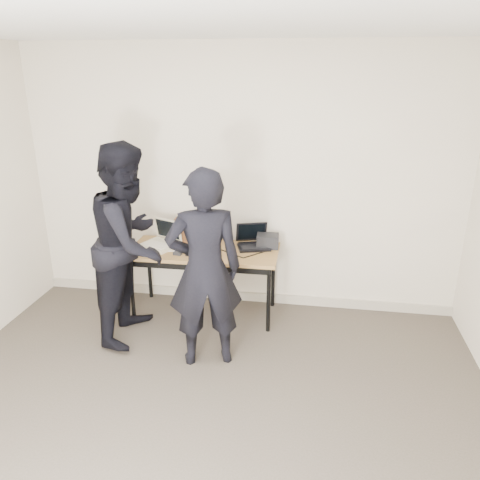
% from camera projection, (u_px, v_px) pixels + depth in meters
% --- Properties ---
extents(room, '(4.60, 4.60, 2.80)m').
position_uv_depth(room, '(179.00, 269.00, 2.71)').
color(room, '#473E35').
rests_on(room, ground).
extents(desk, '(1.51, 0.66, 0.72)m').
position_uv_depth(desk, '(204.00, 255.00, 4.73)').
color(desk, olive).
rests_on(desk, ground).
extents(laptop_beige, '(0.43, 0.43, 0.27)m').
position_uv_depth(laptop_beige, '(161.00, 241.00, 4.79)').
color(laptop_beige, beige).
rests_on(laptop_beige, desk).
extents(laptop_center, '(0.36, 0.35, 0.25)m').
position_uv_depth(laptop_center, '(203.00, 244.00, 4.70)').
color(laptop_center, black).
rests_on(laptop_center, desk).
extents(laptop_right, '(0.40, 0.39, 0.23)m').
position_uv_depth(laptop_right, '(253.00, 242.00, 4.78)').
color(laptop_right, black).
rests_on(laptop_right, desk).
extents(leather_satchel, '(0.37, 0.20, 0.25)m').
position_uv_depth(leather_satchel, '(191.00, 230.00, 4.90)').
color(leather_satchel, brown).
rests_on(leather_satchel, desk).
extents(tissue, '(0.14, 0.11, 0.08)m').
position_uv_depth(tissue, '(194.00, 216.00, 4.85)').
color(tissue, white).
rests_on(tissue, leather_satchel).
extents(equipment_box, '(0.24, 0.20, 0.13)m').
position_uv_depth(equipment_box, '(268.00, 241.00, 4.77)').
color(equipment_box, black).
rests_on(equipment_box, desk).
extents(power_brick, '(0.09, 0.06, 0.03)m').
position_uv_depth(power_brick, '(178.00, 253.00, 4.58)').
color(power_brick, black).
rests_on(power_brick, desk).
extents(cables, '(0.99, 0.25, 0.01)m').
position_uv_depth(cables, '(216.00, 253.00, 4.62)').
color(cables, silver).
rests_on(cables, desk).
extents(person_typist, '(0.73, 0.59, 1.74)m').
position_uv_depth(person_typist, '(205.00, 270.00, 3.88)').
color(person_typist, black).
rests_on(person_typist, ground).
extents(person_observer, '(0.73, 0.93, 1.86)m').
position_uv_depth(person_observer, '(130.00, 243.00, 4.31)').
color(person_observer, black).
rests_on(person_observer, ground).
extents(baseboard, '(4.50, 0.03, 0.10)m').
position_uv_depth(baseboard, '(240.00, 296.00, 5.23)').
color(baseboard, '#A89E8B').
rests_on(baseboard, ground).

